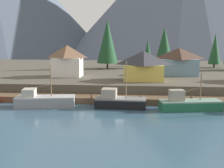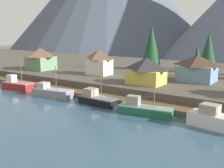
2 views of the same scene
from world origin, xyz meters
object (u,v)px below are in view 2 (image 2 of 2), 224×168
object	(u,v)px
fishing_boat_green	(144,109)
house_blue	(197,68)
house_yellow	(146,71)
fishing_boat_black	(97,99)
house_green	(41,59)
conifer_back_left	(208,50)
fishing_boat_white	(219,121)
conifer_near_right	(197,55)
conifer_mid_left	(151,45)
fishing_boat_red	(17,85)
fishing_boat_grey	(52,92)
house_white	(99,62)

from	to	relation	value
fishing_boat_green	house_blue	bearing A→B (deg)	76.43
fishing_boat_green	house_blue	distance (m)	22.73
house_yellow	house_blue	world-z (taller)	house_blue
fishing_boat_black	house_yellow	bearing A→B (deg)	74.66
fishing_boat_black	house_yellow	xyz separation A→B (m)	(4.00, 12.34, 4.42)
house_green	house_blue	world-z (taller)	house_green
house_yellow	conifer_back_left	world-z (taller)	conifer_back_left
fishing_boat_white	conifer_near_right	size ratio (longest dim) A/B	1.22
conifer_mid_left	house_yellow	bearing A→B (deg)	-65.45
conifer_mid_left	conifer_near_right	bearing A→B (deg)	37.03
conifer_mid_left	fishing_boat_green	bearing A→B (deg)	-64.51
house_yellow	conifer_near_right	distance (m)	28.61
house_blue	conifer_back_left	world-z (taller)	conifer_back_left
fishing_boat_green	fishing_boat_red	bearing A→B (deg)	170.12
conifer_back_left	conifer_mid_left	bearing A→B (deg)	-165.65
fishing_boat_black	conifer_back_left	distance (m)	38.64
fishing_boat_white	house_blue	distance (m)	24.79
fishing_boat_grey	conifer_near_right	xyz separation A→B (m)	(17.53, 41.49, 5.96)
conifer_near_right	fishing_boat_white	bearing A→B (deg)	-67.62
fishing_boat_white	fishing_boat_black	bearing A→B (deg)	-174.57
fishing_boat_grey	house_yellow	size ratio (longest dim) A/B	1.19
house_blue	conifer_back_left	xyz separation A→B (m)	(-1.97, 14.85, 3.18)
house_blue	fishing_boat_red	bearing A→B (deg)	-148.54
fishing_boat_red	house_white	xyz separation A→B (m)	(11.88, 16.99, 4.85)
fishing_boat_green	conifer_mid_left	bearing A→B (deg)	105.77
fishing_boat_black	fishing_boat_white	xyz separation A→B (m)	(22.70, -0.32, 0.24)
house_green	conifer_back_left	bearing A→B (deg)	27.87
fishing_boat_white	conifer_near_right	world-z (taller)	conifer_near_right
house_yellow	fishing_boat_white	bearing A→B (deg)	-34.10
house_yellow	conifer_near_right	bearing A→B (deg)	86.50
house_blue	conifer_mid_left	xyz separation A→B (m)	(-17.29, 10.93, 4.18)
fishing_boat_grey	house_blue	bearing A→B (deg)	33.90
house_white	conifer_mid_left	size ratio (longest dim) A/B	0.52
fishing_boat_grey	house_blue	size ratio (longest dim) A/B	1.13
fishing_boat_red	house_white	size ratio (longest dim) A/B	1.21
house_green	fishing_boat_white	bearing A→B (deg)	-14.67
fishing_boat_red	conifer_near_right	xyz separation A→B (m)	(29.81, 41.31, 5.87)
house_yellow	house_white	bearing A→B (deg)	165.48
fishing_boat_red	conifer_back_left	world-z (taller)	conifer_back_left
fishing_boat_red	house_blue	xyz separation A→B (m)	(36.12, 22.10, 4.49)
fishing_boat_black	house_yellow	world-z (taller)	house_yellow
fishing_boat_red	fishing_boat_grey	distance (m)	12.28
fishing_boat_grey	fishing_boat_green	distance (m)	22.35
conifer_mid_left	fishing_boat_red	bearing A→B (deg)	-119.69
fishing_boat_grey	house_blue	world-z (taller)	house_blue
fishing_boat_green	house_blue	world-z (taller)	house_blue
house_green	fishing_boat_green	bearing A→B (deg)	-18.85
fishing_boat_black	fishing_boat_green	world-z (taller)	fishing_boat_black
fishing_boat_black	house_white	bearing A→B (deg)	129.01
house_blue	conifer_mid_left	bearing A→B (deg)	147.70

